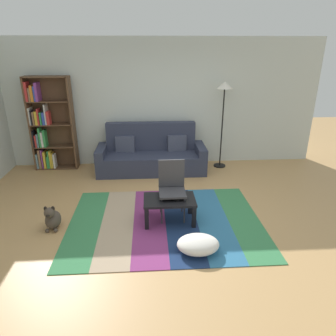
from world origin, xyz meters
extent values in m
plane|color=tan|center=(0.00, 0.00, 0.00)|extent=(14.00, 14.00, 0.00)
cube|color=silver|center=(0.00, 2.55, 1.35)|extent=(6.80, 0.10, 2.70)
cube|color=#387F4C|center=(-1.32, -0.12, 0.01)|extent=(0.48, 2.16, 0.01)
cube|color=tan|center=(-0.84, -0.12, 0.01)|extent=(0.48, 2.16, 0.01)
cube|color=#843370|center=(-0.35, -0.12, 0.01)|extent=(0.48, 2.16, 0.01)
cube|color=navy|center=(0.13, -0.12, 0.01)|extent=(0.48, 2.16, 0.01)
cube|color=teal|center=(0.61, -0.12, 0.01)|extent=(0.48, 2.16, 0.01)
cube|color=#387F4C|center=(1.09, -0.12, 0.01)|extent=(0.48, 2.16, 0.01)
cube|color=#2D3347|center=(-0.29, 1.95, 0.20)|extent=(1.90, 0.80, 0.40)
cube|color=#2D3347|center=(-0.29, 2.25, 0.70)|extent=(1.90, 0.20, 0.60)
cube|color=#2D3347|center=(-1.33, 1.95, 0.28)|extent=(0.18, 0.80, 0.56)
cube|color=#2D3347|center=(0.75, 1.95, 0.28)|extent=(0.18, 0.80, 0.56)
cube|color=#42475B|center=(-0.84, 2.13, 0.56)|extent=(0.42, 0.19, 0.36)
cube|color=#42475B|center=(0.26, 2.13, 0.56)|extent=(0.42, 0.19, 0.36)
cube|color=brown|center=(-2.79, 2.30, 0.98)|extent=(0.04, 0.28, 1.95)
cube|color=brown|center=(-1.92, 2.30, 0.98)|extent=(0.04, 0.28, 1.95)
cube|color=brown|center=(-2.36, 2.43, 0.98)|extent=(0.90, 0.01, 1.95)
cube|color=brown|center=(-2.36, 2.30, 0.02)|extent=(0.86, 0.28, 0.02)
cube|color=brown|center=(-2.36, 2.30, 0.50)|extent=(0.86, 0.28, 0.02)
cube|color=brown|center=(-2.36, 2.30, 0.98)|extent=(0.86, 0.28, 0.02)
cube|color=brown|center=(-2.36, 2.30, 1.46)|extent=(0.86, 0.28, 0.02)
cube|color=brown|center=(-2.36, 2.30, 1.94)|extent=(0.86, 0.28, 0.02)
cube|color=#668C99|center=(-2.75, 2.29, 0.19)|extent=(0.04, 0.24, 0.32)
cube|color=#8C6647|center=(-2.69, 2.26, 0.23)|extent=(0.05, 0.19, 0.41)
cube|color=purple|center=(-2.64, 2.29, 0.24)|extent=(0.03, 0.24, 0.41)
cube|color=gold|center=(-2.59, 2.29, 0.21)|extent=(0.05, 0.23, 0.36)
cube|color=green|center=(-2.54, 2.27, 0.16)|extent=(0.03, 0.21, 0.26)
cube|color=green|center=(-2.51, 2.29, 0.22)|extent=(0.03, 0.23, 0.38)
cube|color=gold|center=(-2.47, 2.26, 0.22)|extent=(0.03, 0.17, 0.39)
cube|color=gold|center=(-2.44, 2.26, 0.19)|extent=(0.03, 0.19, 0.33)
cube|color=silver|center=(-2.40, 2.25, 0.18)|extent=(0.04, 0.16, 0.31)
cube|color=black|center=(-2.76, 2.26, 0.68)|extent=(0.03, 0.17, 0.35)
cube|color=red|center=(-2.72, 2.26, 0.64)|extent=(0.03, 0.19, 0.26)
cube|color=#668C99|center=(-2.67, 2.28, 0.65)|extent=(0.04, 0.23, 0.28)
cube|color=green|center=(-2.62, 2.25, 0.72)|extent=(0.04, 0.17, 0.42)
cube|color=silver|center=(-2.58, 2.28, 0.67)|extent=(0.04, 0.21, 0.32)
cube|color=green|center=(-2.53, 2.26, 0.69)|extent=(0.04, 0.19, 0.36)
cube|color=silver|center=(-2.76, 2.28, 1.16)|extent=(0.03, 0.23, 0.35)
cube|color=black|center=(-2.73, 2.26, 1.14)|extent=(0.03, 0.17, 0.30)
cube|color=#8C6647|center=(-2.69, 2.26, 1.12)|extent=(0.03, 0.18, 0.27)
cube|color=gold|center=(-2.63, 2.28, 1.13)|extent=(0.05, 0.22, 0.28)
cube|color=red|center=(-2.59, 2.26, 1.15)|extent=(0.03, 0.18, 0.33)
cube|color=green|center=(-2.54, 2.25, 1.12)|extent=(0.03, 0.16, 0.26)
cube|color=#334CB2|center=(-2.49, 2.26, 1.11)|extent=(0.05, 0.18, 0.25)
cube|color=silver|center=(-2.44, 2.29, 1.20)|extent=(0.03, 0.25, 0.42)
cube|color=red|center=(-2.39, 2.25, 1.13)|extent=(0.05, 0.17, 0.28)
cube|color=red|center=(-2.75, 2.28, 1.66)|extent=(0.05, 0.21, 0.38)
cube|color=#8C6647|center=(-2.69, 2.27, 1.60)|extent=(0.04, 0.19, 0.27)
cube|color=orange|center=(-2.64, 2.29, 1.62)|extent=(0.05, 0.25, 0.31)
cube|color=#334CB2|center=(-2.59, 2.26, 1.62)|extent=(0.03, 0.18, 0.30)
cube|color=purple|center=(-2.55, 2.30, 1.65)|extent=(0.05, 0.26, 0.37)
cube|color=black|center=(-0.05, -0.09, 0.36)|extent=(0.77, 0.49, 0.04)
cube|color=black|center=(-0.39, -0.30, 0.18)|extent=(0.06, 0.06, 0.34)
cube|color=black|center=(0.30, -0.30, 0.18)|extent=(0.06, 0.06, 0.34)
cube|color=black|center=(-0.39, 0.11, 0.18)|extent=(0.06, 0.06, 0.34)
cube|color=black|center=(0.30, 0.11, 0.18)|extent=(0.06, 0.06, 0.34)
ellipsoid|color=white|center=(0.27, -0.87, 0.11)|extent=(0.55, 0.43, 0.21)
ellipsoid|color=#473D33|center=(-1.76, -0.16, 0.13)|extent=(0.22, 0.30, 0.26)
sphere|color=#473D33|center=(-1.76, -0.26, 0.30)|extent=(0.15, 0.15, 0.15)
ellipsoid|color=black|center=(-1.76, -0.32, 0.29)|extent=(0.06, 0.07, 0.05)
ellipsoid|color=black|center=(-1.82, -0.24, 0.36)|extent=(0.05, 0.04, 0.08)
ellipsoid|color=black|center=(-1.71, -0.24, 0.36)|extent=(0.05, 0.04, 0.08)
sphere|color=#473D33|center=(-1.82, -0.29, 0.03)|extent=(0.06, 0.06, 0.06)
sphere|color=#473D33|center=(-1.70, -0.29, 0.03)|extent=(0.06, 0.06, 0.06)
cylinder|color=black|center=(1.24, 2.16, 0.01)|extent=(0.26, 0.26, 0.02)
cylinder|color=black|center=(1.24, 2.16, 0.86)|extent=(0.03, 0.03, 1.68)
cone|color=white|center=(1.24, 2.16, 1.77)|extent=(0.32, 0.32, 0.14)
cube|color=black|center=(0.04, -0.11, 0.39)|extent=(0.09, 0.16, 0.02)
cube|color=#38383D|center=(0.00, 0.00, 0.44)|extent=(0.40, 0.40, 0.03)
cube|color=#38383D|center=(0.00, 0.18, 0.68)|extent=(0.40, 0.03, 0.44)
cylinder|color=#38383D|center=(-0.17, -0.17, 0.21)|extent=(0.02, 0.02, 0.42)
cylinder|color=#38383D|center=(0.17, -0.17, 0.21)|extent=(0.02, 0.02, 0.42)
cylinder|color=#38383D|center=(-0.17, 0.17, 0.21)|extent=(0.02, 0.02, 0.42)
cylinder|color=#38383D|center=(0.17, 0.17, 0.21)|extent=(0.02, 0.02, 0.42)
camera|label=1|loc=(-0.33, -4.13, 2.48)|focal=32.59mm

